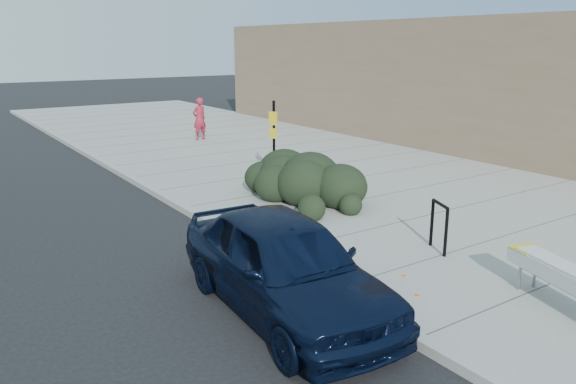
% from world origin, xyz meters
% --- Properties ---
extents(ground, '(120.00, 120.00, 0.00)m').
position_xyz_m(ground, '(0.00, 0.00, 0.00)').
color(ground, black).
rests_on(ground, ground).
extents(sidewalk_near, '(11.20, 50.00, 0.15)m').
position_xyz_m(sidewalk_near, '(5.60, 5.00, 0.07)').
color(sidewalk_near, gray).
rests_on(sidewalk_near, ground).
extents(curb_near, '(0.22, 50.00, 0.17)m').
position_xyz_m(curb_near, '(0.00, 5.00, 0.08)').
color(curb_near, '#9E9E99').
rests_on(curb_near, ground).
extents(building_near, '(6.00, 36.00, 5.00)m').
position_xyz_m(building_near, '(14.00, 3.00, 2.65)').
color(building_near, brown).
rests_on(building_near, sidewalk_near).
extents(bench, '(1.15, 2.39, 0.71)m').
position_xyz_m(bench, '(2.50, -4.72, 0.71)').
color(bench, gray).
rests_on(bench, sidewalk_near).
extents(bike_rack, '(0.32, 0.65, 1.02)m').
position_xyz_m(bike_rack, '(2.90, -1.77, 0.76)').
color(bike_rack, black).
rests_on(bike_rack, sidewalk_near).
extents(sign_post, '(0.14, 0.27, 2.45)m').
position_xyz_m(sign_post, '(3.34, 4.99, 1.55)').
color(sign_post, black).
rests_on(sign_post, sidewalk_near).
extents(hedge, '(2.26, 3.99, 1.43)m').
position_xyz_m(hedge, '(2.91, 2.98, 0.87)').
color(hedge, black).
rests_on(hedge, sidewalk_near).
extents(sedan_navy, '(2.30, 4.94, 1.64)m').
position_xyz_m(sedan_navy, '(-0.98, -1.97, 0.82)').
color(sedan_navy, black).
rests_on(sedan_navy, ground).
extents(pedestrian, '(0.73, 0.55, 1.82)m').
position_xyz_m(pedestrian, '(4.88, 13.26, 1.06)').
color(pedestrian, maroon).
rests_on(pedestrian, sidewalk_near).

